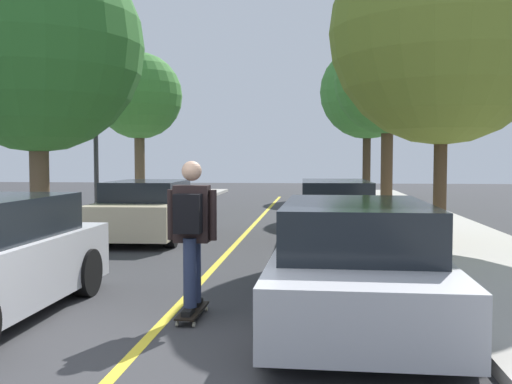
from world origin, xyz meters
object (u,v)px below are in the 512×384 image
fire_hydrant (74,220)px  skateboarder (191,227)px  streetlamp (95,108)px  street_tree_right_nearest (443,32)px  street_tree_left_nearest (37,47)px  skateboard (193,311)px  street_tree_left_near (139,97)px  parked_car_left_near (147,210)px  parked_car_right_near (335,209)px  street_tree_right_far (367,92)px  street_tree_right_near (388,81)px  parked_car_right_nearest (355,261)px

fire_hydrant → skateboarder: skateboarder is taller
fire_hydrant → streetlamp: 3.39m
fire_hydrant → street_tree_right_nearest: bearing=-3.4°
street_tree_left_nearest → skateboard: (4.52, -5.51, -4.16)m
street_tree_left_nearest → street_tree_left_near: street_tree_left_nearest is taller
parked_car_left_near → parked_car_right_near: size_ratio=0.97×
street_tree_right_nearest → street_tree_right_far: bearing=90.0°
street_tree_left_near → street_tree_right_nearest: 11.17m
street_tree_right_near → street_tree_right_far: bearing=90.0°
street_tree_right_near → parked_car_right_nearest: bearing=-98.2°
street_tree_left_nearest → streetlamp: bearing=83.4°
fire_hydrant → parked_car_right_nearest: bearing=-44.5°
street_tree_left_nearest → street_tree_right_far: size_ratio=0.88×
streetlamp → skateboard: streetlamp is taller
street_tree_right_far → fire_hydrant: (-7.90, -16.46, -4.62)m
street_tree_left_nearest → street_tree_right_near: 12.23m
parked_car_left_near → skateboard: 7.12m
parked_car_right_nearest → skateboard: bearing=-173.1°
skateboarder → street_tree_left_nearest: bearing=129.2°
fire_hydrant → skateboarder: 7.24m
parked_car_left_near → skateboard: (2.48, -6.65, -0.58)m
parked_car_right_nearest → street_tree_left_near: bearing=117.0°
street_tree_right_far → street_tree_left_nearest: bearing=-116.5°
streetlamp → skateboard: (4.23, -8.06, -3.08)m
parked_car_right_near → street_tree_left_nearest: bearing=-164.7°
fire_hydrant → parked_car_right_near: bearing=12.3°
street_tree_left_nearest → skateboarder: size_ratio=3.71×
street_tree_left_nearest → street_tree_right_far: (8.45, 16.93, 0.86)m
parked_car_right_near → street_tree_right_far: (2.05, 15.19, 4.43)m
parked_car_right_nearest → skateboarder: size_ratio=2.64×
parked_car_right_near → street_tree_right_nearest: 4.57m
parked_car_right_nearest → street_tree_right_near: 14.80m
parked_car_right_nearest → street_tree_right_far: (2.05, 22.22, 4.45)m
street_tree_left_nearest → street_tree_right_near: bearing=46.3°
street_tree_right_far → streetlamp: (-8.15, -14.39, -1.95)m
street_tree_left_near → skateboard: street_tree_left_near is taller
parked_car_left_near → fire_hydrant: 1.65m
street_tree_right_far → streetlamp: size_ratio=1.39×
street_tree_right_far → skateboard: bearing=-99.9°
streetlamp → skateboarder: (4.23, -8.09, -2.09)m
street_tree_right_nearest → street_tree_left_nearest: bearing=-179.9°
parked_car_left_near → parked_car_right_nearest: 7.76m
skateboard → skateboarder: size_ratio=0.49×
parked_car_left_near → street_tree_left_nearest: street_tree_left_nearest is taller
street_tree_right_near → skateboard: bearing=-105.3°
parked_car_right_nearest → street_tree_left_nearest: bearing=140.4°
street_tree_right_nearest → fire_hydrant: size_ratio=9.28×
street_tree_right_nearest → streetlamp: bearing=162.7°
skateboarder → parked_car_left_near: bearing=110.3°
parked_car_left_near → parked_car_right_near: parked_car_right_near is taller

